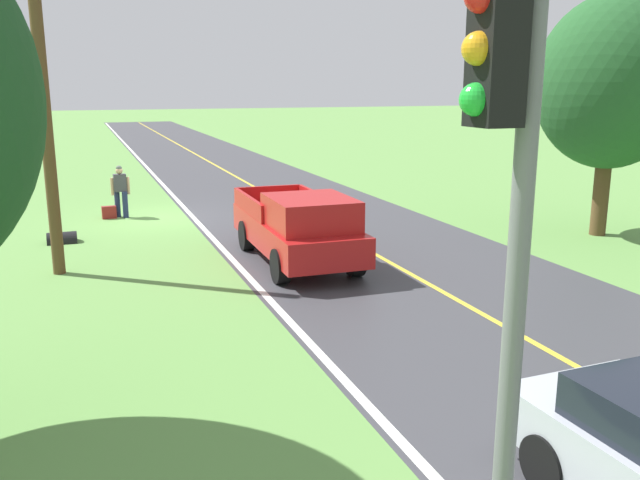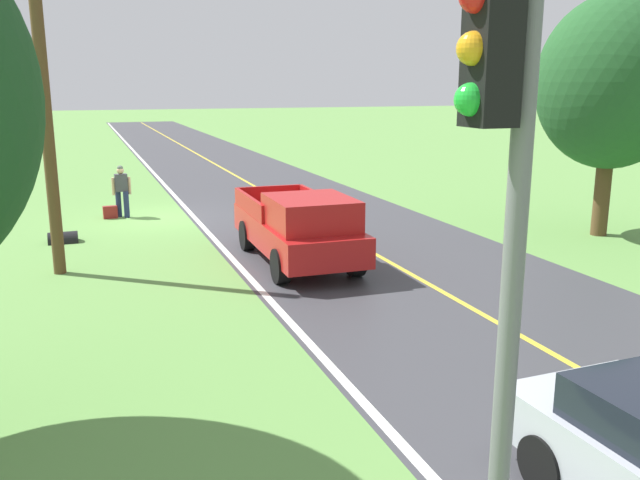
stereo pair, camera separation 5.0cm
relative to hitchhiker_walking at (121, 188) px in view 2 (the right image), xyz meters
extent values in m
plane|color=#609347|center=(-1.07, 0.59, -0.98)|extent=(200.00, 200.00, 0.00)
cube|color=#3D3D42|center=(-5.90, 0.59, -0.98)|extent=(7.68, 120.00, 0.00)
cube|color=silver|center=(-2.24, 0.59, -0.98)|extent=(0.16, 117.60, 0.00)
cube|color=gold|center=(-5.90, 0.59, -0.98)|extent=(0.14, 117.60, 0.00)
cylinder|color=navy|center=(-0.12, 0.14, -0.54)|extent=(0.18, 0.18, 0.88)
cylinder|color=navy|center=(0.12, -0.08, -0.54)|extent=(0.18, 0.18, 0.88)
cube|color=#3F3F47|center=(0.00, 0.03, 0.19)|extent=(0.42, 0.29, 0.58)
sphere|color=tan|center=(0.00, 0.03, 0.59)|extent=(0.23, 0.23, 0.23)
sphere|color=#4C564C|center=(0.00, 0.03, 0.67)|extent=(0.20, 0.20, 0.20)
cube|color=black|center=(0.01, -0.17, 0.22)|extent=(0.33, 0.22, 0.44)
cylinder|color=tan|center=(-0.26, 0.03, 0.08)|extent=(0.10, 0.10, 0.58)
cylinder|color=tan|center=(0.26, 0.07, 0.08)|extent=(0.10, 0.10, 0.58)
cube|color=maroon|center=(0.41, 0.11, -0.77)|extent=(0.47, 0.23, 0.42)
cube|color=#B21919|center=(-3.73, 7.46, -0.23)|extent=(2.07, 5.43, 0.70)
cube|color=#B21919|center=(-3.71, 8.65, 0.48)|extent=(1.87, 2.19, 0.72)
cube|color=black|center=(-3.71, 8.65, 0.55)|extent=(1.70, 1.32, 0.43)
cube|color=#B21919|center=(-4.69, 6.39, 0.34)|extent=(0.14, 3.03, 0.45)
cube|color=#B21919|center=(-2.81, 6.37, 0.34)|extent=(0.14, 3.03, 0.45)
cube|color=#B21919|center=(-3.77, 4.87, 0.34)|extent=(1.84, 0.13, 0.45)
cylinder|color=black|center=(-4.61, 9.22, -0.58)|extent=(0.31, 0.80, 0.80)
cylinder|color=black|center=(-2.81, 9.20, -0.58)|extent=(0.31, 0.80, 0.80)
cylinder|color=black|center=(-4.65, 5.92, -0.58)|extent=(0.31, 0.80, 0.80)
cylinder|color=black|center=(-2.85, 5.90, -0.58)|extent=(0.31, 0.80, 0.80)
cylinder|color=slate|center=(-1.58, 19.23, 1.62)|extent=(0.16, 0.16, 5.20)
cube|color=black|center=(-1.30, 19.23, 3.62)|extent=(0.28, 0.32, 1.00)
sphere|color=orange|center=(-1.16, 19.23, 3.62)|extent=(0.22, 0.22, 0.22)
sphere|color=green|center=(-1.16, 19.23, 3.30)|extent=(0.22, 0.22, 0.22)
cylinder|color=brown|center=(-13.12, 7.65, 0.33)|extent=(0.46, 0.46, 2.62)
ellipsoid|color=#235628|center=(-13.12, 7.65, 3.45)|extent=(4.26, 4.26, 4.90)
cylinder|color=black|center=(-3.27, 17.75, -0.65)|extent=(0.26, 0.67, 0.66)
cylinder|color=brown|center=(1.89, 6.62, 2.79)|extent=(0.28, 0.28, 7.53)
cylinder|color=black|center=(1.86, 3.26, -0.98)|extent=(0.80, 0.60, 0.60)
camera|label=1|loc=(1.32, 23.05, 3.40)|focal=37.52mm
camera|label=2|loc=(1.27, 23.07, 3.40)|focal=37.52mm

